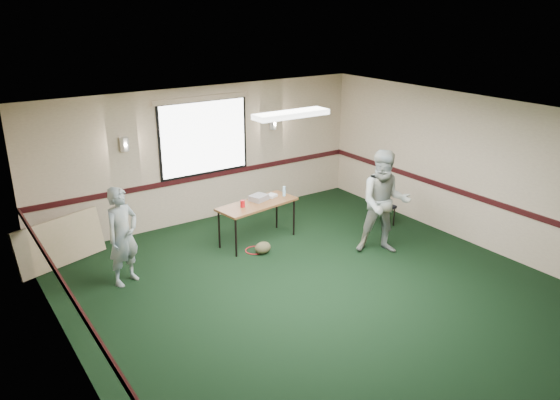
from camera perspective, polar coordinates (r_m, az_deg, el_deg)
ground at (r=8.34m, az=5.08°, el=-10.33°), size 8.00×8.00×0.00m
room_shell at (r=9.32m, az=-2.84°, el=3.63°), size 8.00×8.02×8.00m
folding_table at (r=9.95m, az=-2.39°, el=-0.62°), size 1.59×0.83×0.76m
projector at (r=10.05m, az=-2.24°, el=0.24°), size 0.37×0.34×0.10m
game_console at (r=10.23m, az=-0.91°, el=0.45°), size 0.24×0.22×0.05m
red_cup at (r=9.73m, az=-3.93°, el=-0.39°), size 0.08×0.08×0.13m
water_bottle at (r=10.26m, az=0.44°, el=0.91°), size 0.06×0.06×0.18m
duffel_bag at (r=9.69m, az=-1.81°, el=-5.02°), size 0.35×0.30×0.21m
cable_coil at (r=9.84m, az=-2.63°, el=-5.27°), size 0.42×0.42×0.02m
folded_table at (r=9.91m, az=-21.98°, el=-4.10°), size 1.56×0.72×0.80m
conference_chair at (r=11.00m, az=10.37°, el=-0.16°), size 0.43×0.44×0.82m
person_left at (r=8.79m, az=-16.11°, el=-3.64°), size 0.68×0.58×1.59m
person_right at (r=9.63m, az=10.85°, el=-0.26°), size 1.14×1.10×1.86m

